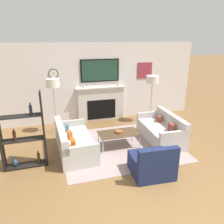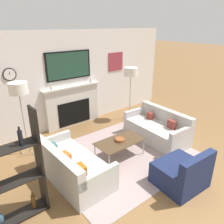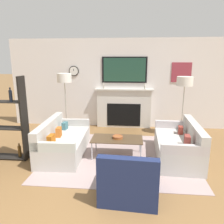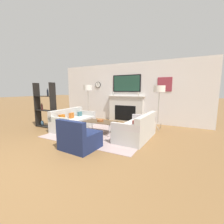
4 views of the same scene
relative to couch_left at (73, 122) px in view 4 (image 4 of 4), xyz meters
The scene contains 11 objects.
ground_plane 2.84m from the couch_left, 63.31° to the right, with size 60.00×60.00×0.00m, color brown.
fireplace_wall 2.76m from the couch_left, 60.52° to the left, with size 7.15×0.28×2.70m.
area_rug 1.30m from the couch_left, ahead, with size 3.15×2.68×0.01m.
couch_left is the anchor object (origin of this frame).
couch_right 2.54m from the couch_left, ahead, with size 0.89×1.69×0.78m.
armchair 2.10m from the couch_left, 44.22° to the right, with size 0.90×0.84×0.78m.
coffee_table 1.23m from the couch_left, ahead, with size 1.09×0.59×0.41m.
decorative_bowl 1.24m from the couch_left, ahead, with size 0.23×0.23×0.06m.
floor_lamp_left 1.97m from the couch_left, 103.62° to the left, with size 0.40×0.40×1.71m.
floor_lamp_right 3.46m from the couch_left, 26.61° to the left, with size 0.42×0.42×1.65m.
shelf_unit 1.29m from the couch_left, 164.46° to the right, with size 0.96×0.28×1.76m.
Camera 4 is at (2.64, -1.78, 1.49)m, focal length 24.00 mm.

